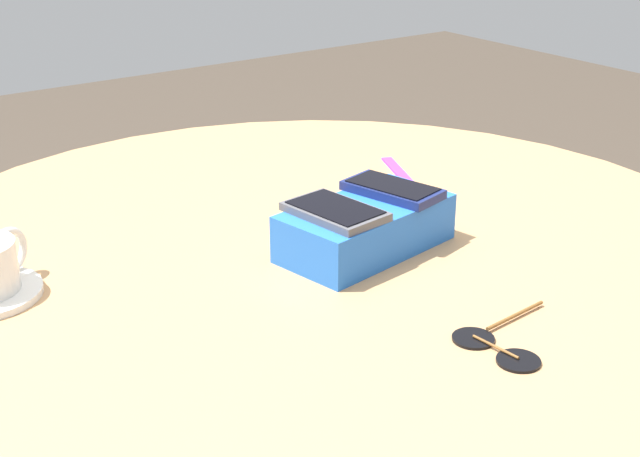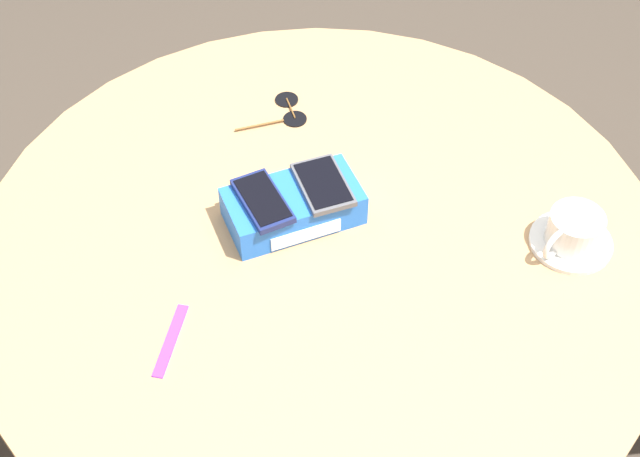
{
  "view_description": "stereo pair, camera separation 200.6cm",
  "coord_description": "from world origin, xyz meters",
  "px_view_note": "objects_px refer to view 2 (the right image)",
  "views": [
    {
      "loc": [
        0.59,
        0.82,
        1.2
      ],
      "look_at": [
        0.0,
        0.0,
        0.77
      ],
      "focal_mm": 50.0,
      "sensor_mm": 36.0,
      "label": 1
    },
    {
      "loc": [
        -0.2,
        -0.91,
        1.83
      ],
      "look_at": [
        0.0,
        0.0,
        0.77
      ],
      "focal_mm": 50.0,
      "sensor_mm": 36.0,
      "label": 2
    }
  ],
  "objects_px": {
    "phone_box": "(293,206)",
    "coffee_cup": "(574,229)",
    "sunglasses": "(287,111)",
    "saucer": "(571,242)",
    "round_table": "(320,281)",
    "phone_gray": "(323,184)",
    "lanyard_strap": "(171,340)",
    "phone_navy": "(263,201)"
  },
  "relations": [
    {
      "from": "sunglasses",
      "to": "phone_box",
      "type": "bearing_deg",
      "value": -98.55
    },
    {
      "from": "coffee_cup",
      "to": "phone_box",
      "type": "bearing_deg",
      "value": 160.52
    },
    {
      "from": "phone_gray",
      "to": "coffee_cup",
      "type": "bearing_deg",
      "value": -22.52
    },
    {
      "from": "saucer",
      "to": "lanyard_strap",
      "type": "height_order",
      "value": "saucer"
    },
    {
      "from": "phone_box",
      "to": "sunglasses",
      "type": "bearing_deg",
      "value": 81.45
    },
    {
      "from": "coffee_cup",
      "to": "round_table",
      "type": "bearing_deg",
      "value": 165.43
    },
    {
      "from": "round_table",
      "to": "phone_box",
      "type": "relative_size",
      "value": 4.85
    },
    {
      "from": "round_table",
      "to": "phone_navy",
      "type": "xyz_separation_m",
      "value": [
        -0.08,
        0.04,
        0.18
      ]
    },
    {
      "from": "phone_box",
      "to": "coffee_cup",
      "type": "distance_m",
      "value": 0.44
    },
    {
      "from": "round_table",
      "to": "coffee_cup",
      "type": "distance_m",
      "value": 0.42
    },
    {
      "from": "lanyard_strap",
      "to": "sunglasses",
      "type": "distance_m",
      "value": 0.53
    },
    {
      "from": "phone_gray",
      "to": "coffee_cup",
      "type": "distance_m",
      "value": 0.4
    },
    {
      "from": "phone_box",
      "to": "coffee_cup",
      "type": "xyz_separation_m",
      "value": [
        0.42,
        -0.15,
        0.01
      ]
    },
    {
      "from": "round_table",
      "to": "phone_gray",
      "type": "relative_size",
      "value": 8.89
    },
    {
      "from": "round_table",
      "to": "sunglasses",
      "type": "relative_size",
      "value": 8.41
    },
    {
      "from": "lanyard_strap",
      "to": "phone_box",
      "type": "bearing_deg",
      "value": 41.86
    },
    {
      "from": "saucer",
      "to": "coffee_cup",
      "type": "distance_m",
      "value": 0.03
    },
    {
      "from": "phone_box",
      "to": "saucer",
      "type": "height_order",
      "value": "phone_box"
    },
    {
      "from": "lanyard_strap",
      "to": "phone_navy",
      "type": "bearing_deg",
      "value": 47.64
    },
    {
      "from": "sunglasses",
      "to": "lanyard_strap",
      "type": "bearing_deg",
      "value": -119.58
    },
    {
      "from": "phone_navy",
      "to": "lanyard_strap",
      "type": "height_order",
      "value": "phone_navy"
    },
    {
      "from": "round_table",
      "to": "phone_navy",
      "type": "height_order",
      "value": "phone_navy"
    },
    {
      "from": "coffee_cup",
      "to": "phone_navy",
      "type": "bearing_deg",
      "value": 163.69
    },
    {
      "from": "round_table",
      "to": "coffee_cup",
      "type": "height_order",
      "value": "coffee_cup"
    },
    {
      "from": "phone_box",
      "to": "phone_gray",
      "type": "xyz_separation_m",
      "value": [
        0.05,
        0.0,
        0.03
      ]
    },
    {
      "from": "phone_gray",
      "to": "phone_navy",
      "type": "bearing_deg",
      "value": -171.18
    },
    {
      "from": "lanyard_strap",
      "to": "sunglasses",
      "type": "bearing_deg",
      "value": 60.42
    },
    {
      "from": "round_table",
      "to": "phone_navy",
      "type": "relative_size",
      "value": 8.44
    },
    {
      "from": "phone_box",
      "to": "phone_navy",
      "type": "relative_size",
      "value": 1.74
    },
    {
      "from": "phone_navy",
      "to": "phone_gray",
      "type": "bearing_deg",
      "value": 8.82
    },
    {
      "from": "phone_navy",
      "to": "saucer",
      "type": "xyz_separation_m",
      "value": [
        0.47,
        -0.14,
        -0.06
      ]
    },
    {
      "from": "phone_navy",
      "to": "phone_gray",
      "type": "xyz_separation_m",
      "value": [
        0.1,
        0.02,
        -0.0
      ]
    },
    {
      "from": "phone_gray",
      "to": "saucer",
      "type": "bearing_deg",
      "value": -22.2
    },
    {
      "from": "phone_box",
      "to": "sunglasses",
      "type": "distance_m",
      "value": 0.26
    },
    {
      "from": "coffee_cup",
      "to": "phone_gray",
      "type": "bearing_deg",
      "value": 157.48
    },
    {
      "from": "saucer",
      "to": "coffee_cup",
      "type": "relative_size",
      "value": 1.19
    },
    {
      "from": "phone_gray",
      "to": "lanyard_strap",
      "type": "relative_size",
      "value": 0.98
    },
    {
      "from": "round_table",
      "to": "saucer",
      "type": "bearing_deg",
      "value": -14.29
    },
    {
      "from": "round_table",
      "to": "phone_gray",
      "type": "height_order",
      "value": "phone_gray"
    },
    {
      "from": "round_table",
      "to": "sunglasses",
      "type": "height_order",
      "value": "sunglasses"
    },
    {
      "from": "phone_navy",
      "to": "phone_gray",
      "type": "height_order",
      "value": "phone_navy"
    },
    {
      "from": "phone_gray",
      "to": "sunglasses",
      "type": "distance_m",
      "value": 0.26
    }
  ]
}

